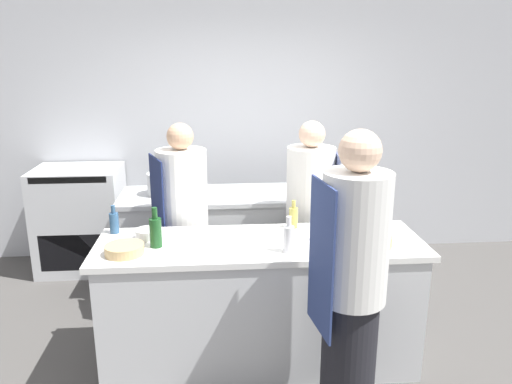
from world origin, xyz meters
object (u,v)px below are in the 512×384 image
at_px(bowl_mixing_large, 379,242).
at_px(bowl_ceramic_blue, 124,249).
at_px(oven_range, 81,219).
at_px(bottle_wine, 293,217).
at_px(bottle_vinegar, 114,222).
at_px(bottle_sauce, 289,238).
at_px(chef_at_pass_far, 183,227).
at_px(bottle_olive_oil, 334,225).
at_px(chef_at_stove, 310,222).
at_px(bottle_cooking_oil, 156,231).
at_px(chef_at_prep_near, 352,287).
at_px(stockpot, 162,184).
at_px(bowl_prep_small, 148,234).

bearing_deg(bowl_mixing_large, bowl_ceramic_blue, 179.71).
xyz_separation_m(oven_range, bottle_wine, (1.92, -1.50, 0.47)).
relative_size(bottle_vinegar, bottle_wine, 0.99).
bearing_deg(bottle_sauce, chef_at_pass_far, 131.23).
distance_m(bottle_olive_oil, bowl_mixing_large, 0.31).
bearing_deg(bottle_olive_oil, chef_at_stove, 92.08).
relative_size(chef_at_stove, bowl_mixing_large, 9.48).
bearing_deg(bottle_vinegar, bowl_mixing_large, -12.85).
bearing_deg(bottle_cooking_oil, chef_at_prep_near, -28.71).
bearing_deg(bowl_mixing_large, bottle_vinegar, 167.15).
height_order(chef_at_stove, bottle_wine, chef_at_stove).
xyz_separation_m(chef_at_stove, stockpot, (-1.23, 0.56, 0.20)).
xyz_separation_m(oven_range, bottle_sauce, (1.82, -1.95, 0.49)).
relative_size(chef_at_prep_near, bottle_wine, 8.59).
bearing_deg(bottle_sauce, stockpot, 123.55).
distance_m(bottle_sauce, bowl_mixing_large, 0.61).
height_order(chef_at_pass_far, bottle_vinegar, chef_at_pass_far).
relative_size(bottle_wine, bowl_prep_small, 1.24).
xyz_separation_m(bottle_olive_oil, bowl_prep_small, (-1.25, 0.17, -0.09)).
bearing_deg(chef_at_stove, bowl_mixing_large, 25.72).
xyz_separation_m(chef_at_prep_near, bottle_sauce, (-0.29, 0.47, 0.12)).
height_order(chef_at_prep_near, stockpot, chef_at_prep_near).
xyz_separation_m(oven_range, bowl_prep_small, (0.89, -1.64, 0.43)).
bearing_deg(stockpot, bowl_prep_small, -89.70).
relative_size(bottle_wine, bottle_sauce, 0.87).
height_order(bottle_vinegar, bowl_mixing_large, bottle_vinegar).
bearing_deg(bowl_prep_small, bowl_ceramic_blue, -112.52).
height_order(chef_at_prep_near, chef_at_pass_far, chef_at_prep_near).
xyz_separation_m(chef_at_pass_far, bottle_wine, (0.82, -0.37, 0.19)).
bearing_deg(oven_range, chef_at_pass_far, -45.67).
bearing_deg(bottle_cooking_oil, bowl_ceramic_blue, -149.41).
bearing_deg(bottle_wine, chef_at_pass_far, 155.79).
xyz_separation_m(chef_at_stove, bottle_cooking_oil, (-1.15, -0.69, 0.21)).
bearing_deg(stockpot, bottle_cooking_oil, -86.26).
distance_m(oven_range, bowl_ceramic_blue, 2.10).
height_order(bottle_olive_oil, bowl_prep_small, bottle_olive_oil).
bearing_deg(bowl_prep_small, chef_at_stove, 23.50).
bearing_deg(bottle_olive_oil, bottle_sauce, -156.50).
bearing_deg(bottle_cooking_oil, bowl_prep_small, 116.07).
bearing_deg(bottle_vinegar, bowl_prep_small, -28.17).
bearing_deg(bottle_wine, bottle_sauce, -102.61).
distance_m(bottle_wine, bowl_prep_small, 1.04).
relative_size(oven_range, bowl_prep_small, 6.29).
distance_m(chef_at_stove, stockpot, 1.37).
bearing_deg(oven_range, chef_at_stove, -27.49).
xyz_separation_m(bottle_sauce, bowl_ceramic_blue, (-1.04, 0.05, -0.06)).
relative_size(oven_range, bottle_cooking_oil, 3.89).
height_order(oven_range, bottle_cooking_oil, bottle_cooking_oil).
bearing_deg(chef_at_pass_far, stockpot, -0.53).
height_order(oven_range, stockpot, stockpot).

